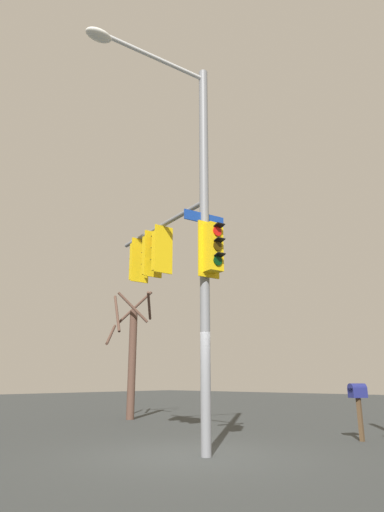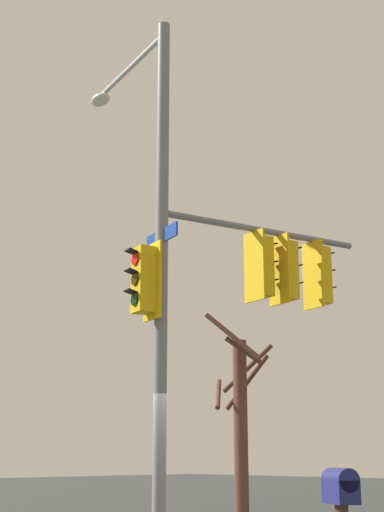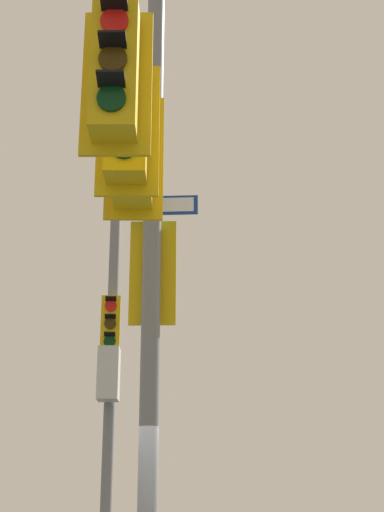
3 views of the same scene
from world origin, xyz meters
name	(u,v)px [view 1 (image 1 of 3)]	position (x,y,z in m)	size (l,w,h in m)	color
ground_plane	(191,456)	(0.00, 0.00, 0.00)	(80.00, 80.00, 0.00)	#343737
main_signal_pole_assembly	(175,236)	(0.78, -0.25, 4.97)	(4.76, 4.20, 9.17)	slate
mailbox	(358,395)	(-1.79, -4.50, 1.11)	(0.43, 0.50, 1.41)	#4C3823
bare_tree_behind_pole	(131,352)	(7.40, -4.62, 2.56)	(2.28, 2.38, 5.24)	#4F372C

